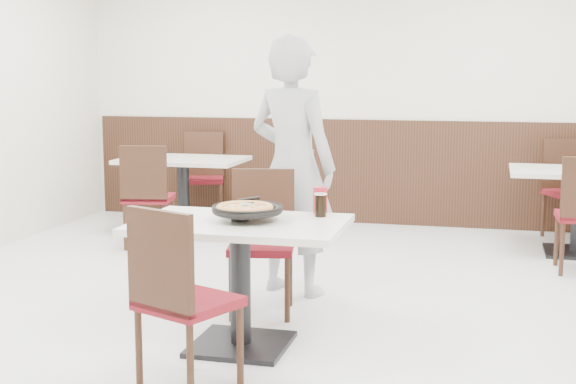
% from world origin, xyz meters
% --- Properties ---
extents(floor, '(7.00, 7.00, 0.00)m').
position_xyz_m(floor, '(0.00, 0.00, 0.00)').
color(floor, beige).
rests_on(floor, ground).
extents(wall_back, '(6.00, 0.04, 2.80)m').
position_xyz_m(wall_back, '(0.00, 3.50, 1.40)').
color(wall_back, silver).
rests_on(wall_back, floor).
extents(wainscot_back, '(5.90, 0.03, 1.10)m').
position_xyz_m(wainscot_back, '(0.00, 3.48, 0.55)').
color(wainscot_back, black).
rests_on(wainscot_back, floor).
extents(main_table, '(1.21, 0.82, 0.75)m').
position_xyz_m(main_table, '(-0.04, -0.55, 0.38)').
color(main_table, white).
rests_on(main_table, floor).
extents(chair_near, '(0.55, 0.55, 0.95)m').
position_xyz_m(chair_near, '(-0.10, -1.22, 0.47)').
color(chair_near, black).
rests_on(chair_near, floor).
extents(chair_far, '(0.49, 0.49, 0.95)m').
position_xyz_m(chair_far, '(-0.10, 0.11, 0.47)').
color(chair_far, black).
rests_on(chair_far, floor).
extents(trivet, '(0.11, 0.11, 0.04)m').
position_xyz_m(trivet, '(-0.04, -0.53, 0.77)').
color(trivet, black).
rests_on(trivet, main_table).
extents(pizza_pan, '(0.33, 0.33, 0.01)m').
position_xyz_m(pizza_pan, '(0.00, -0.54, 0.79)').
color(pizza_pan, black).
rests_on(pizza_pan, trivet).
extents(pizza, '(0.30, 0.30, 0.02)m').
position_xyz_m(pizza, '(-0.01, -0.55, 0.81)').
color(pizza, '#D6914D').
rests_on(pizza, pizza_pan).
extents(pizza_server, '(0.09, 0.11, 0.00)m').
position_xyz_m(pizza_server, '(-0.01, -0.49, 0.84)').
color(pizza_server, silver).
rests_on(pizza_server, pizza).
extents(napkin, '(0.17, 0.17, 0.00)m').
position_xyz_m(napkin, '(-0.46, -0.65, 0.75)').
color(napkin, white).
rests_on(napkin, main_table).
extents(side_plate, '(0.20, 0.20, 0.01)m').
position_xyz_m(side_plate, '(-0.48, -0.68, 0.76)').
color(side_plate, silver).
rests_on(side_plate, napkin).
extents(fork, '(0.05, 0.15, 0.00)m').
position_xyz_m(fork, '(-0.50, -0.60, 0.77)').
color(fork, silver).
rests_on(fork, side_plate).
extents(cola_glass, '(0.07, 0.07, 0.13)m').
position_xyz_m(cola_glass, '(0.38, -0.30, 0.81)').
color(cola_glass, black).
rests_on(cola_glass, main_table).
extents(red_cup, '(0.09, 0.09, 0.16)m').
position_xyz_m(red_cup, '(0.36, -0.18, 0.83)').
color(red_cup, '#A91728').
rests_on(red_cup, main_table).
extents(diner_person, '(0.78, 0.63, 1.85)m').
position_xyz_m(diner_person, '(-0.03, 0.67, 0.93)').
color(diner_person, '#B3B2B7').
rests_on(diner_person, floor).
extents(bg_table_left, '(1.29, 0.94, 0.75)m').
position_xyz_m(bg_table_left, '(-1.61, 2.54, 0.38)').
color(bg_table_left, white).
rests_on(bg_table_left, floor).
extents(bg_chair_left_near, '(0.49, 0.49, 0.95)m').
position_xyz_m(bg_chair_left_near, '(-1.67, 1.85, 0.47)').
color(bg_chair_left_near, black).
rests_on(bg_chair_left_near, floor).
extents(bg_chair_left_far, '(0.53, 0.53, 0.95)m').
position_xyz_m(bg_chair_left_far, '(-1.63, 3.17, 0.47)').
color(bg_chair_left_far, black).
rests_on(bg_chair_left_far, floor).
extents(bg_chair_right_far, '(0.55, 0.55, 0.95)m').
position_xyz_m(bg_chair_right_far, '(2.11, 3.12, 0.47)').
color(bg_chair_right_far, black).
rests_on(bg_chair_right_far, floor).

